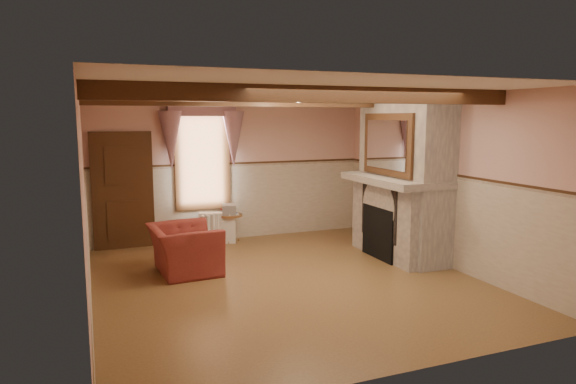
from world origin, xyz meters
name	(u,v)px	position (x,y,z in m)	size (l,w,h in m)	color
floor	(287,281)	(0.00, 0.00, 0.00)	(5.50, 6.00, 0.01)	brown
ceiling	(287,91)	(0.00, 0.00, 2.80)	(5.50, 6.00, 0.01)	silver
wall_back	(232,169)	(0.00, 3.00, 1.40)	(5.50, 0.02, 2.80)	tan
wall_front	(406,230)	(0.00, -3.00, 1.40)	(5.50, 0.02, 2.80)	tan
wall_left	(84,199)	(-2.75, 0.00, 1.40)	(0.02, 6.00, 2.80)	tan
wall_right	(442,180)	(2.75, 0.00, 1.40)	(0.02, 6.00, 2.80)	tan
wainscot	(287,232)	(0.00, 0.00, 0.75)	(5.50, 6.00, 1.50)	beige
chair_rail	(287,182)	(0.00, 0.00, 1.50)	(5.50, 6.00, 0.08)	black
firebox	(382,233)	(2.00, 0.60, 0.45)	(0.20, 0.95, 0.90)	black
armchair	(184,249)	(-1.34, 1.01, 0.37)	(1.15, 1.00, 0.75)	maroon
side_table	(231,228)	(-0.13, 2.70, 0.28)	(0.47, 0.47, 0.55)	brown
book_stack	(229,209)	(-0.16, 2.68, 0.65)	(0.26, 0.32, 0.20)	#B7AD8C
radiator	(218,228)	(-0.39, 2.70, 0.30)	(0.70, 0.18, 0.60)	silver
bowl	(404,176)	(2.24, 0.35, 1.46)	(0.31, 0.31, 0.08)	brown
mantel_clock	(374,167)	(2.24, 1.32, 1.52)	(0.14, 0.24, 0.20)	black
oil_lamp	(375,165)	(2.24, 1.28, 1.56)	(0.11, 0.11, 0.28)	gold
candle_red	(420,176)	(2.24, -0.10, 1.50)	(0.06, 0.06, 0.16)	maroon
jar_yellow	(405,175)	(2.24, 0.32, 1.48)	(0.06, 0.06, 0.12)	gold
fireplace	(404,177)	(2.42, 0.60, 1.40)	(0.85, 2.00, 2.80)	gray
mantel	(395,180)	(2.24, 0.60, 1.36)	(1.05, 2.05, 0.12)	gray
overmantel_mirror	(387,145)	(2.06, 0.60, 1.97)	(0.06, 1.44, 1.04)	silver
door	(123,193)	(-2.10, 2.94, 1.05)	(1.10, 0.10, 2.10)	black
window	(202,158)	(-0.60, 2.97, 1.65)	(1.06, 0.08, 2.02)	white
window_drapes	(202,127)	(-0.60, 2.88, 2.25)	(1.30, 0.14, 1.40)	gray
ceiling_beam_front	(323,94)	(0.00, -1.20, 2.70)	(5.50, 0.18, 0.20)	black
ceiling_beam_back	(260,100)	(0.00, 1.20, 2.70)	(5.50, 0.18, 0.20)	black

